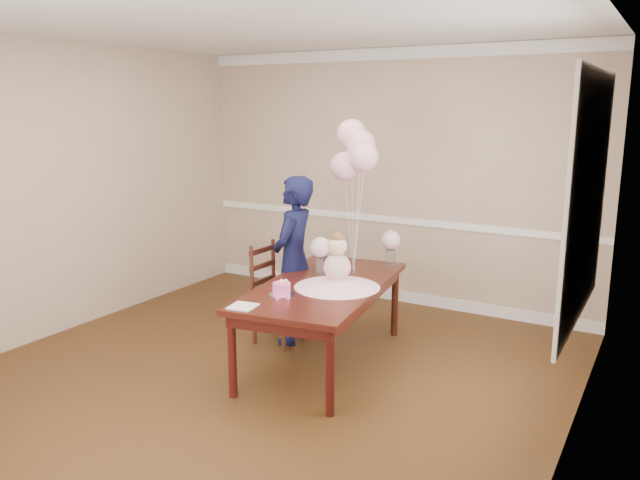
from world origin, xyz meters
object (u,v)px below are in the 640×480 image
Objects in this scene: birthday_cake at (281,288)px; dining_chair_seat at (279,300)px; woman at (294,260)px; dining_table_top at (323,286)px.

dining_chair_seat is (-0.45, 0.63, -0.34)m from birthday_cake.
birthday_cake is at bearing -52.39° from dining_chair_seat.
woman is at bearing 115.84° from birthday_cake.
dining_chair_seat is at bearing -52.82° from woman.
dining_table_top is 1.21× the size of woman.
woman reaches higher than dining_table_top.
woman is at bearing 48.42° from dining_chair_seat.
dining_chair_seat is at bearing 125.50° from birthday_cake.
dining_table_top is at bearing 48.51° from woman.
dining_table_top is 0.66m from dining_chair_seat.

